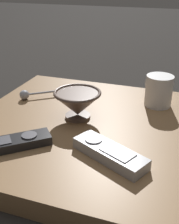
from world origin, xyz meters
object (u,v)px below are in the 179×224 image
Objects in this scene: cereal_bowl at (78,103)px; teaspoon at (29,94)px; tv_remote_far at (109,153)px; tv_remote_near at (4,145)px; coffee_mug at (158,90)px.

cereal_bowl is 0.19m from teaspoon.
teaspoon is 0.74× the size of tv_remote_far.
tv_remote_near is 0.22m from tv_remote_far.
coffee_mug reaches higher than teaspoon.
coffee_mug is at bearing -77.35° from teaspoon.
tv_remote_far is (-0.21, -0.31, -0.00)m from teaspoon.
coffee_mug is 0.51× the size of tv_remote_near.
coffee_mug reaches higher than tv_remote_far.
teaspoon is (0.07, 0.18, -0.03)m from cereal_bowl.
coffee_mug is 0.38m from teaspoon.
coffee_mug is 0.74× the size of teaspoon.
teaspoon is at bearing 102.65° from coffee_mug.
coffee_mug is 0.54× the size of tv_remote_far.
cereal_bowl is at bearing -109.85° from teaspoon.
teaspoon reaches higher than tv_remote_near.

